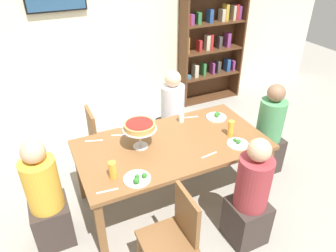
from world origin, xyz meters
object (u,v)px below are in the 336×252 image
Objects in this scene: chair_near_left at (174,234)px; cutlery_spare_fork at (209,155)px; diner_far_right at (173,118)px; deep_dish_pizza_stand at (140,127)px; chair_far_left at (103,138)px; dining_table at (172,150)px; cutlery_knife_near at (107,191)px; bookshelf at (212,34)px; water_glass_clear_near at (181,118)px; cutlery_knife_far at (120,135)px; beer_glass_amber_tall at (113,170)px; salad_plate_spare at (238,143)px; diner_head_east at (268,135)px; diner_near_right at (250,200)px; cutlery_fork_near at (191,117)px; salad_plate_far_diner at (216,116)px; cutlery_fork_far at (94,141)px; diner_head_west at (47,202)px; beer_glass_amber_short at (231,128)px; salad_plate_near_diner at (138,179)px.

chair_near_left reaches higher than cutlery_spare_fork.
deep_dish_pizza_stand is at bearing -43.72° from diner_far_right.
diner_far_right reaches higher than chair_far_left.
cutlery_knife_near is at bearing -153.30° from dining_table.
bookshelf is 3.47m from cutlery_knife_near.
water_glass_clear_near is (-1.41, -1.67, -0.36)m from bookshelf.
cutlery_knife_far is (0.10, -0.41, 0.26)m from chair_far_left.
beer_glass_amber_tall reaches higher than cutlery_knife_near.
salad_plate_spare is 1.32× the size of beer_glass_amber_tall.
diner_head_east is at bearing -3.40° from deep_dish_pizza_stand.
dining_table is 1.65× the size of diner_near_right.
chair_far_left is at bearing -7.72° from cutlery_fork_near.
salad_plate_spare is at bearing -22.71° from deep_dish_pizza_stand.
deep_dish_pizza_stand is at bearing 165.39° from dining_table.
cutlery_knife_far is 0.96m from cutlery_spare_fork.
chair_far_left is (-0.94, -0.05, -0.01)m from diner_far_right.
bookshelf reaches higher than diner_far_right.
bookshelf is 2.07m from salad_plate_far_diner.
cutlery_fork_near is 1.00× the size of cutlery_knife_far.
diner_near_right is 1.63m from cutlery_fork_far.
bookshelf is 3.65m from diner_head_west.
beer_glass_amber_tall is at bearing 88.70° from cutlery_knife_far.
cutlery_knife_far and cutlery_spare_fork have the same top height.
dining_table is 19.18× the size of water_glass_clear_near.
dining_table is 0.57m from cutlery_knife_far.
diner_head_west is 6.39× the size of cutlery_spare_fork.
cutlery_fork_near is (0.73, 0.30, -0.22)m from deep_dish_pizza_stand.
salad_plate_spare reaches higher than cutlery_fork_far.
cutlery_knife_far is at bearing 178.10° from water_glass_clear_near.
beer_glass_amber_short is at bearing 12.39° from diner_far_right.
diner_far_right and diner_head_west have the same top height.
salad_plate_spare is at bearing -61.04° from chair_near_left.
cutlery_fork_far is (-0.98, 0.04, -0.05)m from water_glass_clear_near.
chair_near_left is (-1.64, -0.82, -0.01)m from diner_head_east.
cutlery_spare_fork is (1.49, -0.30, 0.25)m from diner_head_west.
beer_glass_amber_tall reaches higher than cutlery_fork_near.
salad_plate_far_diner is 0.73m from cutlery_spare_fork.
diner_head_west is at bearing 171.84° from salad_plate_spare.
diner_head_west reaches higher than cutlery_spare_fork.
salad_plate_spare is 1.21m from cutlery_knife_far.
diner_head_east is 1.83m from salad_plate_near_diner.
bookshelf is 2.59m from salad_plate_spare.
diner_near_right is 6.39× the size of cutlery_fork_far.
diner_head_west is (-2.53, -0.02, 0.00)m from diner_head_east.
deep_dish_pizza_stand is at bearing -135.92° from bookshelf.
salad_plate_spare is at bearing -20.37° from diner_near_right.
dining_table is at bearing 56.90° from cutlery_fork_near.
salad_plate_spare is at bearing 46.36° from chair_far_left.
diner_near_right is 1.20m from cutlery_fork_near.
cutlery_knife_near is (-0.27, -0.02, -0.01)m from salad_plate_near_diner.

